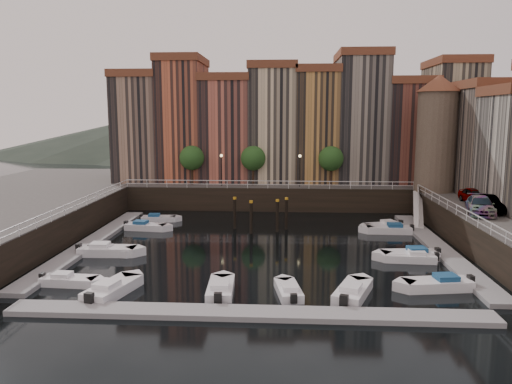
# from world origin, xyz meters

# --- Properties ---
(ground) EXTENTS (200.00, 200.00, 0.00)m
(ground) POSITION_xyz_m (0.00, 0.00, 0.00)
(ground) COLOR black
(ground) RESTS_ON ground
(quay_far) EXTENTS (80.00, 20.00, 3.00)m
(quay_far) POSITION_xyz_m (0.00, 26.00, 1.50)
(quay_far) COLOR black
(quay_far) RESTS_ON ground
(dock_left) EXTENTS (2.00, 28.00, 0.35)m
(dock_left) POSITION_xyz_m (-16.20, -1.00, 0.17)
(dock_left) COLOR gray
(dock_left) RESTS_ON ground
(dock_right) EXTENTS (2.00, 28.00, 0.35)m
(dock_right) POSITION_xyz_m (16.20, -1.00, 0.17)
(dock_right) COLOR gray
(dock_right) RESTS_ON ground
(dock_near) EXTENTS (30.00, 2.00, 0.35)m
(dock_near) POSITION_xyz_m (0.00, -17.00, 0.17)
(dock_near) COLOR gray
(dock_near) RESTS_ON ground
(mountains) EXTENTS (145.00, 100.00, 18.00)m
(mountains) POSITION_xyz_m (1.72, 110.00, 7.92)
(mountains) COLOR #2D382D
(mountains) RESTS_ON ground
(far_terrace) EXTENTS (48.70, 10.30, 17.50)m
(far_terrace) POSITION_xyz_m (3.31, 23.50, 10.95)
(far_terrace) COLOR #987761
(far_terrace) RESTS_ON quay_far
(corner_tower) EXTENTS (5.20, 5.20, 13.80)m
(corner_tower) POSITION_xyz_m (20.00, 14.50, 10.19)
(corner_tower) COLOR #6B5B4C
(corner_tower) RESTS_ON quay_right
(promenade_trees) EXTENTS (21.20, 3.20, 5.20)m
(promenade_trees) POSITION_xyz_m (-1.33, 18.20, 6.58)
(promenade_trees) COLOR black
(promenade_trees) RESTS_ON quay_far
(street_lamps) EXTENTS (10.36, 0.36, 4.18)m
(street_lamps) POSITION_xyz_m (-1.00, 17.20, 5.90)
(street_lamps) COLOR black
(street_lamps) RESTS_ON quay_far
(railings) EXTENTS (36.08, 34.04, 0.52)m
(railings) POSITION_xyz_m (0.00, 4.88, 3.79)
(railings) COLOR white
(railings) RESTS_ON ground
(gangway) EXTENTS (2.78, 8.32, 3.73)m
(gangway) POSITION_xyz_m (17.10, 10.00, 1.92)
(gangway) COLOR white
(gangway) RESTS_ON ground
(mooring_pilings) EXTENTS (5.91, 2.56, 3.78)m
(mooring_pilings) POSITION_xyz_m (-0.21, 5.56, 1.65)
(mooring_pilings) COLOR black
(mooring_pilings) RESTS_ON ground
(boat_left_0) EXTENTS (4.28, 1.77, 0.97)m
(boat_left_0) POSITION_xyz_m (-13.47, -12.16, 0.33)
(boat_left_0) COLOR white
(boat_left_0) RESTS_ON ground
(boat_left_1) EXTENTS (5.25, 2.07, 1.20)m
(boat_left_1) POSITION_xyz_m (-13.47, -4.41, 0.40)
(boat_left_1) COLOR white
(boat_left_1) RESTS_ON ground
(boat_left_2) EXTENTS (4.19, 2.15, 0.94)m
(boat_left_2) POSITION_xyz_m (-13.22, -4.31, 0.32)
(boat_left_2) COLOR white
(boat_left_2) RESTS_ON ground
(boat_left_3) EXTENTS (4.69, 2.15, 1.06)m
(boat_left_3) POSITION_xyz_m (-12.76, 5.31, 0.36)
(boat_left_3) COLOR white
(boat_left_3) RESTS_ON ground
(boat_left_4) EXTENTS (4.17, 1.81, 0.94)m
(boat_left_4) POSITION_xyz_m (-12.49, 9.69, 0.32)
(boat_left_4) COLOR white
(boat_left_4) RESTS_ON ground
(boat_right_0) EXTENTS (5.13, 2.51, 1.15)m
(boat_right_0) POSITION_xyz_m (13.03, -11.56, 0.39)
(boat_right_0) COLOR white
(boat_right_0) RESTS_ON ground
(boat_right_1) EXTENTS (5.13, 2.40, 1.15)m
(boat_right_1) POSITION_xyz_m (12.89, -4.19, 0.39)
(boat_right_1) COLOR white
(boat_right_1) RESTS_ON ground
(boat_right_2) EXTENTS (4.51, 1.87, 1.02)m
(boat_right_2) POSITION_xyz_m (12.75, -4.83, 0.34)
(boat_right_2) COLOR white
(boat_right_2) RESTS_ON ground
(boat_right_3) EXTENTS (4.83, 1.85, 1.10)m
(boat_right_3) POSITION_xyz_m (13.09, 5.38, 0.37)
(boat_right_3) COLOR white
(boat_right_3) RESTS_ON ground
(boat_right_4) EXTENTS (4.44, 2.81, 1.00)m
(boat_right_4) POSITION_xyz_m (12.87, 7.28, 0.34)
(boat_right_4) COLOR white
(boat_right_4) RESTS_ON ground
(boat_near_0) EXTENTS (3.10, 5.34, 1.20)m
(boat_near_0) POSITION_xyz_m (-9.62, -13.96, 0.40)
(boat_near_0) COLOR white
(boat_near_0) RESTS_ON ground
(boat_near_1) EXTENTS (1.96, 4.79, 1.09)m
(boat_near_1) POSITION_xyz_m (-2.20, -13.39, 0.37)
(boat_near_1) COLOR white
(boat_near_1) RESTS_ON ground
(boat_near_2) EXTENTS (2.10, 4.18, 0.94)m
(boat_near_2) POSITION_xyz_m (2.46, -13.28, 0.32)
(boat_near_2) COLOR white
(boat_near_2) RESTS_ON ground
(boat_near_3) EXTENTS (3.35, 5.06, 1.14)m
(boat_near_3) POSITION_xyz_m (6.76, -13.46, 0.38)
(boat_near_3) COLOR white
(boat_near_3) RESTS_ON ground
(car_a) EXTENTS (2.32, 4.77, 1.57)m
(car_a) POSITION_xyz_m (21.79, 6.23, 3.78)
(car_a) COLOR gray
(car_a) RESTS_ON quay_right
(car_b) EXTENTS (1.89, 4.89, 1.59)m
(car_b) POSITION_xyz_m (21.73, 1.44, 3.79)
(car_b) COLOR gray
(car_b) RESTS_ON quay_right
(car_c) EXTENTS (3.50, 5.93, 1.61)m
(car_c) POSITION_xyz_m (20.17, 0.45, 3.81)
(car_c) COLOR gray
(car_c) RESTS_ON quay_right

